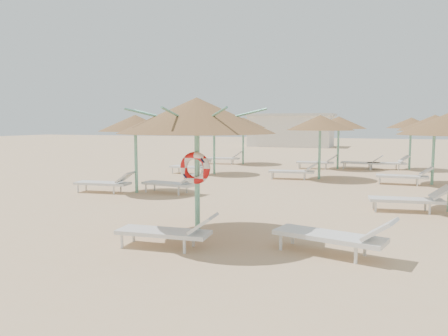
% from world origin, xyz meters
% --- Properties ---
extents(ground, '(120.00, 120.00, 0.00)m').
position_xyz_m(ground, '(0.00, 0.00, 0.00)').
color(ground, tan).
rests_on(ground, ground).
extents(main_palapa, '(3.25, 3.25, 2.92)m').
position_xyz_m(main_palapa, '(-0.46, 0.02, 2.54)').
color(main_palapa, '#67B294').
rests_on(main_palapa, ground).
extents(lounger_main_a, '(1.98, 0.74, 0.71)m').
position_xyz_m(lounger_main_a, '(-0.62, -0.93, 0.34)').
color(lounger_main_a, silver).
rests_on(lounger_main_a, ground).
extents(lounger_main_b, '(2.24, 1.12, 0.78)m').
position_xyz_m(lounger_main_b, '(2.42, -0.26, 0.37)').
color(lounger_main_b, silver).
rests_on(lounger_main_b, ground).
extents(palapa_field, '(18.82, 13.69, 2.72)m').
position_xyz_m(palapa_field, '(1.39, 10.29, 2.31)').
color(palapa_field, '#67B294').
rests_on(palapa_field, ground).
extents(service_hut, '(8.40, 4.40, 3.25)m').
position_xyz_m(service_hut, '(-6.00, 35.00, 1.64)').
color(service_hut, silver).
rests_on(service_hut, ground).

